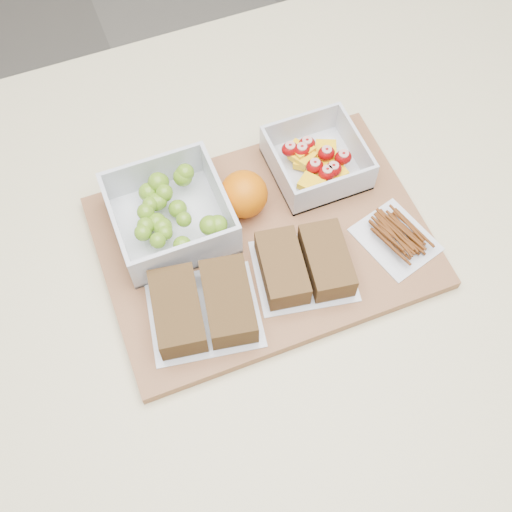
% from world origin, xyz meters
% --- Properties ---
extents(ground, '(4.00, 4.00, 0.00)m').
position_xyz_m(ground, '(0.00, 0.00, 0.00)').
color(ground, gray).
rests_on(ground, ground).
extents(counter, '(1.20, 0.90, 0.90)m').
position_xyz_m(counter, '(0.00, 0.00, 0.45)').
color(counter, beige).
rests_on(counter, ground).
extents(cutting_board, '(0.42, 0.30, 0.02)m').
position_xyz_m(cutting_board, '(0.00, 0.02, 0.91)').
color(cutting_board, '#94613D').
rests_on(cutting_board, counter).
extents(grape_container, '(0.14, 0.14, 0.06)m').
position_xyz_m(grape_container, '(-0.10, 0.09, 0.94)').
color(grape_container, silver).
rests_on(grape_container, cutting_board).
extents(fruit_container, '(0.12, 0.12, 0.05)m').
position_xyz_m(fruit_container, '(0.11, 0.10, 0.94)').
color(fruit_container, silver).
rests_on(fruit_container, cutting_board).
extents(orange, '(0.06, 0.06, 0.06)m').
position_xyz_m(orange, '(-0.00, 0.08, 0.95)').
color(orange, orange).
rests_on(orange, cutting_board).
extents(sandwich_bag_left, '(0.15, 0.14, 0.04)m').
position_xyz_m(sandwich_bag_left, '(-0.10, -0.05, 0.94)').
color(sandwich_bag_left, silver).
rests_on(sandwich_bag_left, cutting_board).
extents(sandwich_bag_center, '(0.14, 0.13, 0.04)m').
position_xyz_m(sandwich_bag_center, '(0.03, -0.04, 0.93)').
color(sandwich_bag_center, silver).
rests_on(sandwich_bag_center, cutting_board).
extents(pretzel_bag, '(0.11, 0.12, 0.02)m').
position_xyz_m(pretzel_bag, '(0.16, -0.04, 0.93)').
color(pretzel_bag, silver).
rests_on(pretzel_bag, cutting_board).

